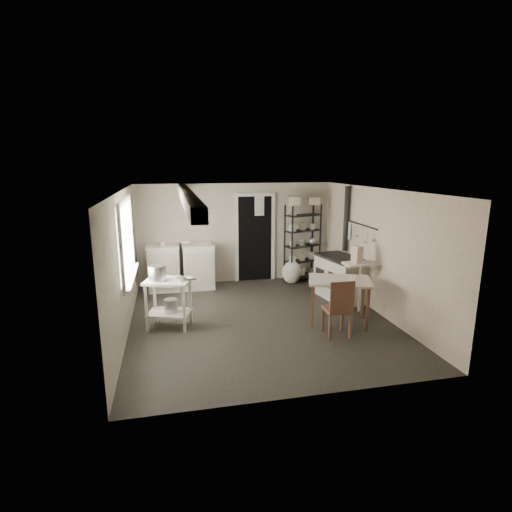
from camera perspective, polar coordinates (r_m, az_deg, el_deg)
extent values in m
plane|color=black|center=(7.25, 0.51, -9.02)|extent=(5.00, 5.00, 0.00)
plane|color=white|center=(6.74, 0.55, 9.43)|extent=(5.00, 5.00, 0.00)
cube|color=#BBB39F|center=(9.31, -2.90, 3.27)|extent=(4.50, 0.02, 2.30)
cube|color=#BBB39F|center=(4.60, 7.54, -7.05)|extent=(4.50, 0.02, 2.30)
cube|color=#BBB39F|center=(6.78, -18.34, -1.06)|extent=(0.02, 5.00, 2.30)
cube|color=#BBB39F|center=(7.71, 17.05, 0.68)|extent=(0.02, 5.00, 2.30)
cylinder|color=#B5B5B8|center=(6.78, -13.89, -2.61)|extent=(0.32, 0.32, 0.31)
cylinder|color=#B5B5B8|center=(6.71, -10.57, -3.40)|extent=(0.21, 0.21, 0.10)
cylinder|color=#B5B5B8|center=(6.93, -12.08, -7.00)|extent=(0.23, 0.23, 0.24)
imported|color=white|center=(8.92, -9.95, 1.39)|extent=(0.38, 0.38, 0.07)
imported|color=white|center=(8.80, -13.13, 1.14)|extent=(0.14, 0.14, 0.09)
imported|color=white|center=(9.26, 4.98, 4.54)|extent=(0.09, 0.09, 0.19)
cube|color=beige|center=(9.21, 5.53, 8.51)|extent=(0.34, 0.31, 0.20)
cube|color=beige|center=(9.35, 8.24, 8.38)|extent=(0.29, 0.27, 0.17)
cube|color=beige|center=(7.52, 14.21, -0.54)|extent=(0.14, 0.22, 0.32)
imported|color=white|center=(6.91, 13.61, -3.41)|extent=(0.14, 0.14, 0.10)
ellipsoid|color=beige|center=(9.32, 5.12, -2.50)|extent=(0.50, 0.44, 0.53)
cylinder|color=white|center=(7.79, 11.37, -7.12)|extent=(0.12, 0.12, 0.14)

